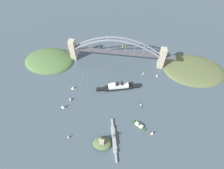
{
  "coord_description": "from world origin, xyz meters",
  "views": [
    {
      "loc": [
        -33.66,
        326.49,
        325.97
      ],
      "look_at": [
        0.0,
        79.47,
        8.0
      ],
      "focal_mm": 29.13,
      "sensor_mm": 36.0,
      "label": 1
    }
  ],
  "objects_px": {
    "ocean_liner": "(119,87)",
    "small_boat_3": "(88,83)",
    "small_boat_0": "(63,107)",
    "small_boat_4": "(68,137)",
    "small_boat_1": "(141,105)",
    "channel_marker_buoy": "(101,67)",
    "harbor_ferry_steamer": "(139,125)",
    "naval_cruiser": "(114,139)",
    "small_boat_7": "(70,99)",
    "small_boat_2": "(143,74)",
    "small_boat_8": "(73,88)",
    "small_boat_5": "(83,78)",
    "harbor_arch_bridge": "(116,53)",
    "seaplane_taxiing_near_bridge": "(123,46)",
    "small_boat_6": "(153,133)",
    "small_boat_9": "(157,76)",
    "fort_island_mid_harbor": "(102,143)"
  },
  "relations": [
    {
      "from": "small_boat_0",
      "to": "small_boat_4",
      "type": "distance_m",
      "value": 66.71
    },
    {
      "from": "ocean_liner",
      "to": "small_boat_0",
      "type": "bearing_deg",
      "value": 31.8
    },
    {
      "from": "ocean_liner",
      "to": "harbor_ferry_steamer",
      "type": "xyz_separation_m",
      "value": [
        -49.13,
        85.34,
        -3.64
      ]
    },
    {
      "from": "naval_cruiser",
      "to": "channel_marker_buoy",
      "type": "xyz_separation_m",
      "value": [
        54.5,
        -177.2,
        -1.41
      ]
    },
    {
      "from": "harbor_arch_bridge",
      "to": "channel_marker_buoy",
      "type": "height_order",
      "value": "harbor_arch_bridge"
    },
    {
      "from": "small_boat_5",
      "to": "seaplane_taxiing_near_bridge",
      "type": "bearing_deg",
      "value": -123.76
    },
    {
      "from": "small_boat_2",
      "to": "harbor_arch_bridge",
      "type": "bearing_deg",
      "value": -24.59
    },
    {
      "from": "harbor_ferry_steamer",
      "to": "naval_cruiser",
      "type": "bearing_deg",
      "value": 37.04
    },
    {
      "from": "harbor_arch_bridge",
      "to": "small_boat_8",
      "type": "bearing_deg",
      "value": 48.9
    },
    {
      "from": "channel_marker_buoy",
      "to": "small_boat_7",
      "type": "bearing_deg",
      "value": 65.07
    },
    {
      "from": "fort_island_mid_harbor",
      "to": "small_boat_0",
      "type": "height_order",
      "value": "fort_island_mid_harbor"
    },
    {
      "from": "naval_cruiser",
      "to": "small_boat_1",
      "type": "relative_size",
      "value": 7.05
    },
    {
      "from": "small_boat_5",
      "to": "small_boat_7",
      "type": "height_order",
      "value": "small_boat_7"
    },
    {
      "from": "small_boat_2",
      "to": "small_boat_7",
      "type": "relative_size",
      "value": 0.93
    },
    {
      "from": "harbor_ferry_steamer",
      "to": "small_boat_4",
      "type": "height_order",
      "value": "small_boat_4"
    },
    {
      "from": "small_boat_1",
      "to": "small_boat_6",
      "type": "height_order",
      "value": "small_boat_6"
    },
    {
      "from": "harbor_arch_bridge",
      "to": "small_boat_8",
      "type": "height_order",
      "value": "harbor_arch_bridge"
    },
    {
      "from": "small_boat_7",
      "to": "small_boat_4",
      "type": "bearing_deg",
      "value": 103.34
    },
    {
      "from": "ocean_liner",
      "to": "channel_marker_buoy",
      "type": "xyz_separation_m",
      "value": [
        49.44,
        -58.6,
        -4.7
      ]
    },
    {
      "from": "ocean_liner",
      "to": "small_boat_3",
      "type": "height_order",
      "value": "ocean_liner"
    },
    {
      "from": "harbor_arch_bridge",
      "to": "small_boat_9",
      "type": "relative_size",
      "value": 32.38
    },
    {
      "from": "small_boat_0",
      "to": "small_boat_2",
      "type": "bearing_deg",
      "value": -143.94
    },
    {
      "from": "naval_cruiser",
      "to": "small_boat_8",
      "type": "bearing_deg",
      "value": -44.05
    },
    {
      "from": "small_boat_0",
      "to": "small_boat_3",
      "type": "height_order",
      "value": "small_boat_0"
    },
    {
      "from": "harbor_ferry_steamer",
      "to": "small_boat_2",
      "type": "relative_size",
      "value": 3.27
    },
    {
      "from": "small_boat_2",
      "to": "small_boat_4",
      "type": "height_order",
      "value": "small_boat_4"
    },
    {
      "from": "small_boat_8",
      "to": "small_boat_9",
      "type": "bearing_deg",
      "value": -161.57
    },
    {
      "from": "small_boat_8",
      "to": "naval_cruiser",
      "type": "bearing_deg",
      "value": 135.95
    },
    {
      "from": "harbor_arch_bridge",
      "to": "channel_marker_buoy",
      "type": "xyz_separation_m",
      "value": [
        34.41,
        23.1,
        -30.01
      ]
    },
    {
      "from": "harbor_ferry_steamer",
      "to": "small_boat_6",
      "type": "distance_m",
      "value": 29.02
    },
    {
      "from": "small_boat_0",
      "to": "small_boat_1",
      "type": "relative_size",
      "value": 0.98
    },
    {
      "from": "ocean_liner",
      "to": "harbor_ferry_steamer",
      "type": "relative_size",
      "value": 3.42
    },
    {
      "from": "small_boat_9",
      "to": "harbor_ferry_steamer",
      "type": "bearing_deg",
      "value": 74.26
    },
    {
      "from": "small_boat_0",
      "to": "small_boat_2",
      "type": "distance_m",
      "value": 198.4
    },
    {
      "from": "small_boat_8",
      "to": "channel_marker_buoy",
      "type": "xyz_separation_m",
      "value": [
        -51.16,
        -74.99,
        -3.94
      ]
    },
    {
      "from": "harbor_ferry_steamer",
      "to": "small_boat_5",
      "type": "relative_size",
      "value": 3.94
    },
    {
      "from": "harbor_ferry_steamer",
      "to": "seaplane_taxiing_near_bridge",
      "type": "bearing_deg",
      "value": -76.7
    },
    {
      "from": "small_boat_4",
      "to": "channel_marker_buoy",
      "type": "distance_m",
      "value": 187.63
    },
    {
      "from": "small_boat_3",
      "to": "small_boat_7",
      "type": "distance_m",
      "value": 57.99
    },
    {
      "from": "naval_cruiser",
      "to": "harbor_ferry_steamer",
      "type": "distance_m",
      "value": 55.21
    },
    {
      "from": "small_boat_1",
      "to": "channel_marker_buoy",
      "type": "height_order",
      "value": "channel_marker_buoy"
    },
    {
      "from": "small_boat_0",
      "to": "seaplane_taxiing_near_bridge",
      "type": "bearing_deg",
      "value": -116.18
    },
    {
      "from": "small_boat_2",
      "to": "small_boat_1",
      "type": "bearing_deg",
      "value": 88.76
    },
    {
      "from": "small_boat_5",
      "to": "small_boat_7",
      "type": "bearing_deg",
      "value": 80.1
    },
    {
      "from": "ocean_liner",
      "to": "small_boat_1",
      "type": "height_order",
      "value": "ocean_liner"
    },
    {
      "from": "seaplane_taxiing_near_bridge",
      "to": "small_boat_6",
      "type": "distance_m",
      "value": 253.18
    },
    {
      "from": "small_boat_0",
      "to": "small_boat_2",
      "type": "xyz_separation_m",
      "value": [
        -160.36,
        -116.74,
        -4.45
      ]
    },
    {
      "from": "naval_cruiser",
      "to": "harbor_ferry_steamer",
      "type": "xyz_separation_m",
      "value": [
        -44.07,
        -33.26,
        -0.36
      ]
    },
    {
      "from": "small_boat_7",
      "to": "small_boat_9",
      "type": "height_order",
      "value": "small_boat_7"
    },
    {
      "from": "naval_cruiser",
      "to": "small_boat_6",
      "type": "relative_size",
      "value": 9.14
    }
  ]
}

